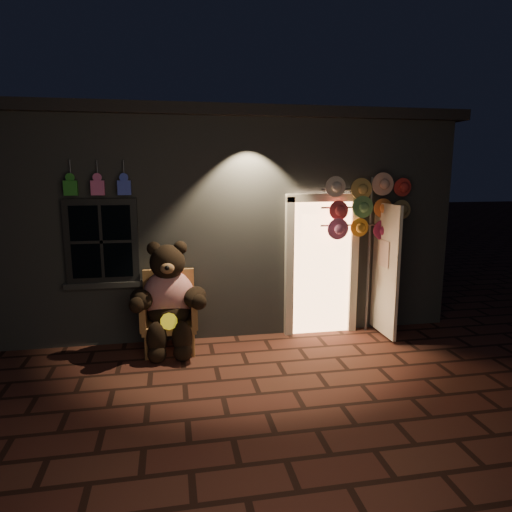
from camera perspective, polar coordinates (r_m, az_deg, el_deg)
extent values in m
plane|color=#4D281D|center=(5.84, -0.41, -15.01)|extent=(60.00, 60.00, 0.00)
cube|color=slate|center=(9.28, -4.82, 5.08)|extent=(7.00, 5.00, 3.30)
cube|color=black|center=(9.28, -4.99, 15.78)|extent=(7.30, 5.30, 0.16)
cube|color=black|center=(6.79, -18.70, 1.75)|extent=(1.00, 0.10, 1.20)
cube|color=black|center=(6.76, -18.73, 1.71)|extent=(0.82, 0.06, 1.02)
cube|color=slate|center=(6.91, -18.39, -3.42)|extent=(1.10, 0.14, 0.08)
cube|color=#FFB372|center=(7.20, 8.10, -1.37)|extent=(0.92, 0.10, 2.10)
cube|color=beige|center=(7.02, 4.17, -1.60)|extent=(0.12, 0.12, 2.20)
cube|color=beige|center=(7.35, 12.04, -1.26)|extent=(0.12, 0.12, 2.20)
cube|color=beige|center=(7.03, 8.43, 7.22)|extent=(1.16, 0.12, 0.12)
cube|color=beige|center=(7.20, 15.87, -1.67)|extent=(0.05, 0.80, 2.00)
cube|color=#288323|center=(6.71, -22.16, 7.88)|extent=(0.18, 0.07, 0.20)
cylinder|color=#59595E|center=(6.76, -22.20, 10.01)|extent=(0.02, 0.02, 0.25)
cube|color=#D75894|center=(6.65, -19.17, 8.05)|extent=(0.18, 0.07, 0.20)
cylinder|color=#59595E|center=(6.70, -19.23, 10.20)|extent=(0.02, 0.02, 0.25)
cube|color=#3748C3|center=(6.61, -16.14, 8.20)|extent=(0.18, 0.07, 0.20)
cylinder|color=#59595E|center=(6.66, -16.20, 10.37)|extent=(0.02, 0.02, 0.25)
cube|color=olive|center=(6.65, -10.75, -8.38)|extent=(0.74, 0.69, 0.10)
cube|color=olive|center=(6.84, -10.82, -4.63)|extent=(0.73, 0.09, 0.73)
cube|color=olive|center=(6.58, -13.84, -6.79)|extent=(0.09, 0.63, 0.42)
cube|color=olive|center=(6.57, -7.78, -6.61)|extent=(0.09, 0.63, 0.42)
cylinder|color=olive|center=(6.46, -13.55, -11.13)|extent=(0.05, 0.05, 0.33)
cylinder|color=olive|center=(6.45, -7.87, -10.98)|extent=(0.05, 0.05, 0.33)
cylinder|color=olive|center=(7.01, -13.25, -9.38)|extent=(0.05, 0.05, 0.33)
cylinder|color=olive|center=(7.00, -8.05, -9.24)|extent=(0.05, 0.05, 0.33)
ellipsoid|color=#B71316|center=(6.58, -10.85, -4.92)|extent=(0.73, 0.59, 0.76)
ellipsoid|color=black|center=(6.56, -10.80, -6.98)|extent=(0.60, 0.51, 0.36)
sphere|color=black|center=(6.42, -11.01, -0.75)|extent=(0.49, 0.49, 0.49)
sphere|color=black|center=(6.42, -12.67, 0.92)|extent=(0.19, 0.19, 0.19)
sphere|color=black|center=(6.41, -9.46, 1.02)|extent=(0.19, 0.19, 0.19)
ellipsoid|color=brown|center=(6.21, -11.04, -1.53)|extent=(0.19, 0.14, 0.15)
ellipsoid|color=black|center=(6.37, -14.15, -5.28)|extent=(0.42, 0.56, 0.28)
ellipsoid|color=black|center=(6.35, -7.63, -5.09)|extent=(0.43, 0.56, 0.28)
ellipsoid|color=black|center=(6.35, -12.31, -10.07)|extent=(0.28, 0.28, 0.47)
ellipsoid|color=black|center=(6.34, -9.21, -9.98)|extent=(0.28, 0.28, 0.47)
sphere|color=black|center=(6.36, -12.27, -11.88)|extent=(0.25, 0.25, 0.25)
sphere|color=black|center=(6.35, -9.15, -11.80)|extent=(0.25, 0.25, 0.25)
cylinder|color=yellow|center=(6.27, -10.83, -8.03)|extent=(0.23, 0.10, 0.22)
cylinder|color=#59595E|center=(7.35, 13.93, 0.00)|extent=(0.04, 0.04, 2.44)
cylinder|color=#59595E|center=(7.12, 12.36, 8.14)|extent=(1.08, 0.03, 0.03)
cylinder|color=#59595E|center=(7.13, 12.28, 5.97)|extent=(1.08, 0.03, 0.03)
cylinder|color=#59595E|center=(7.16, 12.20, 3.81)|extent=(1.08, 0.03, 0.03)
cylinder|color=beige|center=(6.94, 10.03, 8.54)|extent=(0.31, 0.11, 0.31)
cylinder|color=tan|center=(7.04, 12.89, 8.46)|extent=(0.31, 0.11, 0.31)
cylinder|color=#F0AC90|center=(7.17, 15.67, 8.37)|extent=(0.31, 0.11, 0.31)
cylinder|color=red|center=(7.39, 18.00, 8.30)|extent=(0.31, 0.11, 0.31)
cylinder|color=#E94751|center=(6.93, 10.03, 5.92)|extent=(0.31, 0.11, 0.31)
cylinder|color=#5B9758|center=(7.03, 12.89, 5.88)|extent=(0.31, 0.11, 0.31)
cylinder|color=orange|center=(7.24, 15.33, 5.90)|extent=(0.31, 0.11, 0.31)
cylinder|color=olive|center=(7.38, 17.97, 5.84)|extent=(0.31, 0.11, 0.31)
cylinder|color=#C76390|center=(6.93, 10.04, 3.30)|extent=(0.31, 0.11, 0.31)
cylinder|color=gold|center=(7.12, 12.59, 3.39)|extent=(0.31, 0.11, 0.31)
cylinder|color=#A52A59|center=(7.24, 15.32, 3.39)|extent=(0.31, 0.11, 0.31)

